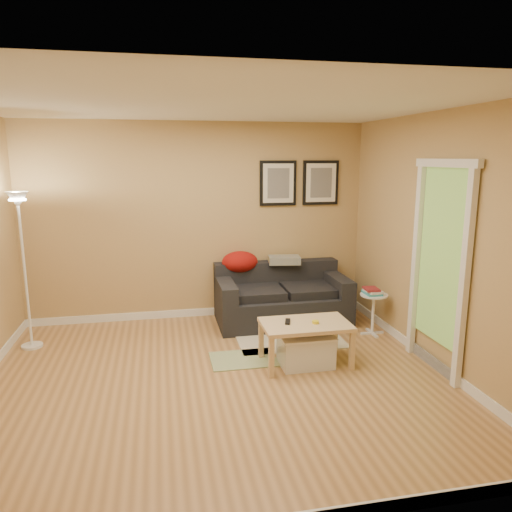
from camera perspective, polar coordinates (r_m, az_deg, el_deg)
name	(u,v)px	position (r m, az deg, el deg)	size (l,w,h in m)	color
floor	(218,380)	(4.87, -4.51, -14.51)	(4.50, 4.50, 0.00)	#B5854D
ceiling	(213,104)	(4.39, -5.08, 17.58)	(4.50, 4.50, 0.00)	white
wall_back	(198,222)	(6.42, -6.89, 4.03)	(4.50, 4.50, 0.00)	tan
wall_front	(261,322)	(2.54, 0.60, -7.80)	(4.50, 4.50, 0.00)	tan
wall_right	(436,242)	(5.21, 20.64, 1.59)	(4.00, 4.00, 0.00)	tan
baseboard_back	(200,312)	(6.69, -6.62, -6.65)	(4.50, 0.02, 0.10)	white
baseboard_right	(426,357)	(5.54, 19.61, -11.23)	(0.02, 4.00, 0.10)	white
sofa	(282,294)	(6.32, 3.14, -4.59)	(1.70, 0.90, 0.75)	black
red_throw	(240,262)	(6.41, -1.94, -0.70)	(0.48, 0.36, 0.28)	maroon
plaid_throw	(284,260)	(6.49, 3.37, -0.47)	(0.42, 0.26, 0.10)	tan
framed_print_left	(278,183)	(6.52, 2.63, 8.64)	(0.50, 0.04, 0.60)	black
framed_print_right	(321,183)	(6.69, 7.68, 8.63)	(0.50, 0.04, 0.60)	black
area_rug	(289,338)	(5.86, 3.94, -9.74)	(1.25, 0.85, 0.01)	beige
green_runner	(243,359)	(5.29, -1.52, -12.17)	(0.70, 0.50, 0.01)	#668C4C
coffee_table	(305,343)	(5.14, 5.87, -10.29)	(0.91, 0.56, 0.46)	#E0B988
remote_control	(288,322)	(5.04, 3.79, -7.78)	(0.05, 0.16, 0.02)	black
tape_roll	(315,322)	(5.04, 7.09, -7.81)	(0.07, 0.07, 0.03)	yellow
storage_bin	(306,349)	(5.14, 5.93, -10.98)	(0.56, 0.41, 0.34)	white
side_table	(373,314)	(6.09, 13.73, -6.74)	(0.33, 0.33, 0.51)	white
book_stack	(372,291)	(6.01, 13.64, -4.06)	(0.18, 0.24, 0.08)	teal
floor_lamp	(25,276)	(5.95, -25.75, -2.11)	(0.23, 0.23, 1.79)	white
doorway	(438,272)	(5.11, 20.82, -1.76)	(0.12, 1.01, 2.13)	white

